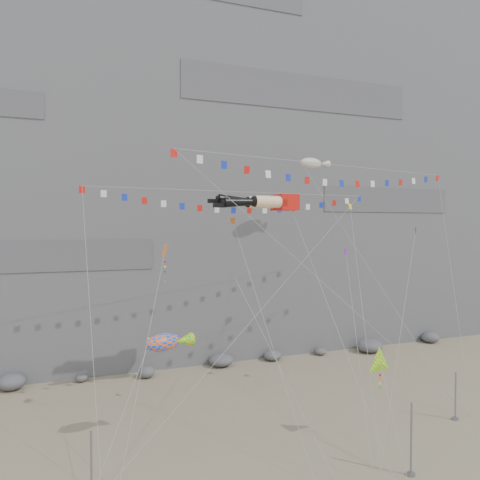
{
  "coord_description": "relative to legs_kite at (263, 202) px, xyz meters",
  "views": [
    {
      "loc": [
        -15.51,
        -29.46,
        14.92
      ],
      "look_at": [
        -0.9,
        9.0,
        13.6
      ],
      "focal_mm": 35.0,
      "sensor_mm": 36.0,
      "label": 1
    }
  ],
  "objects": [
    {
      "name": "flag_banner_lower",
      "position": [
        5.47,
        -1.75,
        3.01
      ],
      "size": [
        27.67,
        9.02,
        22.6
      ],
      "color": "red",
      "rests_on": "ground"
    },
    {
      "name": "cliff",
      "position": [
        0.46,
        27.0,
        8.24
      ],
      "size": [
        80.0,
        28.0,
        50.0
      ],
      "primitive_type": "cube",
      "color": "slate",
      "rests_on": "ground"
    },
    {
      "name": "harlequin_kite",
      "position": [
        -8.34,
        -1.85,
        -3.68
      ],
      "size": [
        5.02,
        7.51,
        15.19
      ],
      "color": "red",
      "rests_on": "ground"
    },
    {
      "name": "delta_kite",
      "position": [
        4.85,
        -8.7,
        -11.14
      ],
      "size": [
        2.47,
        4.77,
        7.47
      ],
      "color": "yellow",
      "rests_on": "ground"
    },
    {
      "name": "talus_boulders",
      "position": [
        0.46,
        12.0,
        -16.16
      ],
      "size": [
        60.0,
        3.0,
        1.2
      ],
      "primitive_type": null,
      "color": "slate",
      "rests_on": "ground"
    },
    {
      "name": "ground",
      "position": [
        0.46,
        -5.0,
        -16.76
      ],
      "size": [
        120.0,
        120.0,
        0.0
      ],
      "primitive_type": "plane",
      "color": "gray",
      "rests_on": "ground"
    },
    {
      "name": "small_kite_e",
      "position": [
        12.3,
        -3.4,
        -2.55
      ],
      "size": [
        9.06,
        7.38,
        17.98
      ],
      "color": "#142CB2",
      "rests_on": "ground"
    },
    {
      "name": "anchor_pole_left",
      "position": [
        -13.73,
        -8.12,
        -14.91
      ],
      "size": [
        0.12,
        0.12,
        3.69
      ],
      "primitive_type": "cylinder",
      "color": "slate",
      "rests_on": "ground"
    },
    {
      "name": "anchor_pole_center",
      "position": [
        4.18,
        -12.5,
        -14.57
      ],
      "size": [
        0.12,
        0.12,
        4.38
      ],
      "primitive_type": "cylinder",
      "color": "slate",
      "rests_on": "ground"
    },
    {
      "name": "small_kite_b",
      "position": [
        7.87,
        0.02,
        -4.33
      ],
      "size": [
        6.17,
        11.95,
        17.73
      ],
      "color": "#781A9D",
      "rests_on": "ground"
    },
    {
      "name": "small_kite_d",
      "position": [
        10.39,
        3.1,
        -0.42
      ],
      "size": [
        8.42,
        15.64,
        23.69
      ],
      "color": "yellow",
      "rests_on": "ground"
    },
    {
      "name": "small_kite_a",
      "position": [
        -1.95,
        1.49,
        -1.76
      ],
      "size": [
        1.17,
        13.83,
        20.12
      ],
      "color": "orange",
      "rests_on": "ground"
    },
    {
      "name": "blimp_windsock",
      "position": [
        8.73,
        7.67,
        4.4
      ],
      "size": [
        7.95,
        14.93,
        25.94
      ],
      "color": "beige",
      "rests_on": "ground"
    },
    {
      "name": "flag_banner_upper",
      "position": [
        0.01,
        4.83,
        1.12
      ],
      "size": [
        27.35,
        14.66,
        25.71
      ],
      "color": "red",
      "rests_on": "ground"
    },
    {
      "name": "small_kite_c",
      "position": [
        -2.71,
        -1.51,
        -6.25
      ],
      "size": [
        3.02,
        10.67,
        14.95
      ],
      "color": "green",
      "rests_on": "ground"
    },
    {
      "name": "fish_windsock",
      "position": [
        -8.96,
        -4.12,
        -9.57
      ],
      "size": [
        7.28,
        7.03,
        10.63
      ],
      "color": "#FF5E0D",
      "rests_on": "ground"
    },
    {
      "name": "legs_kite",
      "position": [
        0.0,
        0.0,
        0.0
      ],
      "size": [
        7.23,
        15.3,
        21.88
      ],
      "rotation": [
        0.0,
        0.0,
        0.03
      ],
      "color": "red",
      "rests_on": "ground"
    },
    {
      "name": "anchor_pole_right",
      "position": [
        12.92,
        -7.3,
        -14.91
      ],
      "size": [
        0.12,
        0.12,
        3.69
      ],
      "primitive_type": "cylinder",
      "color": "slate",
      "rests_on": "ground"
    }
  ]
}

